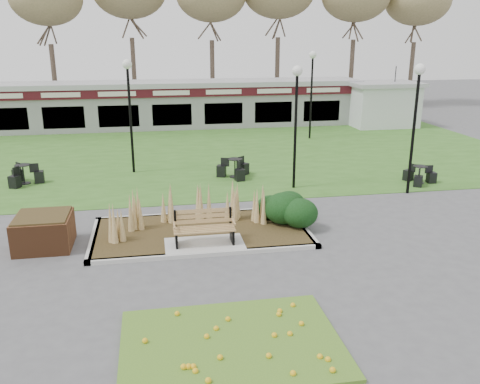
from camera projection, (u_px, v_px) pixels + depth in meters
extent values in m
plane|color=#515154|center=(205.00, 250.00, 14.06)|extent=(100.00, 100.00, 0.00)
cube|color=#346520|center=(179.00, 154.00, 25.35)|extent=(34.00, 16.00, 0.02)
cube|color=#447321|center=(231.00, 344.00, 9.72)|extent=(4.20, 3.00, 0.08)
cube|color=#302613|center=(201.00, 232.00, 15.17)|extent=(6.22, 3.22, 0.12)
cube|color=#B7B7B2|center=(207.00, 254.00, 13.66)|extent=(6.40, 0.18, 0.12)
cube|color=#B7B7B2|center=(196.00, 214.00, 16.69)|extent=(6.40, 0.18, 0.12)
cube|color=#B7B7B2|center=(94.00, 239.00, 14.66)|extent=(0.18, 3.40, 0.12)
cube|color=#B7B7B2|center=(301.00, 226.00, 15.69)|extent=(0.18, 3.40, 0.12)
cube|color=#B7B7B2|center=(205.00, 246.00, 14.18)|extent=(2.20, 1.20, 0.13)
cone|color=tan|center=(135.00, 211.00, 15.05)|extent=(0.36, 0.36, 1.15)
cone|color=tan|center=(169.00, 205.00, 15.59)|extent=(0.36, 0.36, 1.15)
cone|color=tan|center=(204.00, 201.00, 15.96)|extent=(0.36, 0.36, 1.15)
cone|color=tan|center=(233.00, 202.00, 15.92)|extent=(0.36, 0.36, 1.15)
cone|color=tan|center=(260.00, 204.00, 15.68)|extent=(0.36, 0.36, 1.15)
cone|color=tan|center=(116.00, 222.00, 14.21)|extent=(0.36, 0.36, 1.15)
ellipsoid|color=black|center=(284.00, 208.00, 15.64)|extent=(1.21, 1.10, 0.99)
ellipsoid|color=black|center=(300.00, 213.00, 15.34)|extent=(1.10, 1.00, 0.90)
ellipsoid|color=black|center=(289.00, 205.00, 16.17)|extent=(1.06, 0.96, 0.86)
ellipsoid|color=black|center=(271.00, 207.00, 16.09)|extent=(0.92, 0.84, 0.76)
cube|color=#936542|center=(204.00, 229.00, 14.04)|extent=(1.70, 0.57, 0.04)
cube|color=#936542|center=(203.00, 216.00, 14.25)|extent=(1.70, 0.13, 0.44)
cube|color=black|center=(176.00, 238.00, 13.97)|extent=(0.06, 0.55, 0.42)
cube|color=black|center=(232.00, 235.00, 14.23)|extent=(0.06, 0.55, 0.42)
cube|color=black|center=(175.00, 219.00, 14.12)|extent=(0.06, 0.06, 0.50)
cube|color=black|center=(230.00, 215.00, 14.38)|extent=(0.06, 0.06, 0.50)
cube|color=#936542|center=(174.00, 225.00, 13.83)|extent=(0.05, 0.50, 0.04)
cube|color=#936542|center=(234.00, 222.00, 14.10)|extent=(0.05, 0.50, 0.04)
cube|color=brown|center=(44.00, 232.00, 14.14)|extent=(1.50, 1.50, 0.90)
cube|color=#302613|center=(42.00, 216.00, 14.00)|extent=(1.40, 1.40, 0.06)
cube|color=gray|center=(171.00, 107.00, 32.49)|extent=(24.00, 3.00, 2.60)
cube|color=#450E16|center=(171.00, 93.00, 30.72)|extent=(24.00, 0.18, 0.55)
cube|color=#B3B3B7|center=(170.00, 84.00, 32.06)|extent=(24.60, 3.40, 0.30)
cube|color=silver|center=(171.00, 93.00, 30.62)|extent=(22.00, 0.02, 0.28)
cube|color=black|center=(172.00, 115.00, 31.21)|extent=(22.00, 0.10, 1.30)
cube|color=silver|center=(382.00, 106.00, 32.85)|extent=(4.00, 3.00, 2.60)
cube|color=#B3B3B7|center=(384.00, 84.00, 32.43)|extent=(4.40, 3.40, 0.25)
cylinder|color=#47382B|center=(45.00, 78.00, 38.14)|extent=(0.36, 0.36, 5.17)
cylinder|color=#47382B|center=(126.00, 77.00, 39.13)|extent=(0.36, 0.36, 5.17)
cylinder|color=#47382B|center=(204.00, 76.00, 40.13)|extent=(0.36, 0.36, 5.17)
cylinder|color=#47382B|center=(277.00, 75.00, 41.12)|extent=(0.36, 0.36, 5.17)
cylinder|color=#47382B|center=(348.00, 74.00, 42.12)|extent=(0.36, 0.36, 5.17)
cylinder|color=#47382B|center=(415.00, 73.00, 43.11)|extent=(0.36, 0.36, 5.17)
ellipsoid|color=olive|center=(422.00, 0.00, 41.39)|extent=(5.24, 5.24, 3.93)
cylinder|color=black|center=(413.00, 136.00, 18.47)|extent=(0.11, 0.11, 4.38)
sphere|color=white|center=(420.00, 69.00, 17.77)|extent=(0.39, 0.39, 0.39)
cylinder|color=black|center=(131.00, 122.00, 21.34)|extent=(0.11, 0.11, 4.39)
sphere|color=white|center=(127.00, 64.00, 20.63)|extent=(0.39, 0.39, 0.39)
cylinder|color=black|center=(295.00, 134.00, 19.13)|extent=(0.11, 0.11, 4.28)
sphere|color=white|center=(297.00, 71.00, 18.44)|extent=(0.39, 0.39, 0.39)
cylinder|color=black|center=(311.00, 99.00, 28.49)|extent=(0.11, 0.11, 4.48)
sphere|color=white|center=(313.00, 55.00, 27.77)|extent=(0.40, 0.40, 0.40)
cylinder|color=black|center=(25.00, 183.00, 20.25)|extent=(0.46, 0.46, 0.03)
cylinder|color=black|center=(24.00, 174.00, 20.14)|extent=(0.05, 0.05, 0.75)
cylinder|color=black|center=(22.00, 165.00, 20.02)|extent=(0.62, 0.62, 0.03)
cube|color=black|center=(39.00, 177.00, 20.33)|extent=(0.39, 0.39, 0.48)
cube|color=black|center=(18.00, 175.00, 20.56)|extent=(0.49, 0.49, 0.48)
cube|color=black|center=(15.00, 182.00, 19.65)|extent=(0.46, 0.46, 0.48)
cylinder|color=black|center=(419.00, 183.00, 20.33)|extent=(0.41, 0.41, 0.03)
cylinder|color=black|center=(419.00, 175.00, 20.23)|extent=(0.05, 0.05, 0.67)
cylinder|color=black|center=(420.00, 166.00, 20.13)|extent=(0.56, 0.56, 0.02)
cube|color=black|center=(431.00, 177.00, 20.33)|extent=(0.34, 0.34, 0.43)
cube|color=black|center=(408.00, 175.00, 20.66)|extent=(0.43, 0.43, 0.43)
cube|color=black|center=(418.00, 181.00, 19.82)|extent=(0.44, 0.44, 0.43)
cylinder|color=black|center=(235.00, 177.00, 21.19)|extent=(0.46, 0.46, 0.03)
cylinder|color=black|center=(235.00, 168.00, 21.09)|extent=(0.05, 0.05, 0.75)
cylinder|color=black|center=(235.00, 159.00, 20.97)|extent=(0.63, 0.63, 0.03)
cube|color=black|center=(244.00, 169.00, 21.55)|extent=(0.50, 0.50, 0.48)
cube|color=black|center=(221.00, 171.00, 21.22)|extent=(0.45, 0.45, 0.48)
cube|color=black|center=(240.00, 175.00, 20.62)|extent=(0.41, 0.41, 0.48)
cylinder|color=black|center=(392.00, 109.00, 33.03)|extent=(0.06, 0.06, 2.20)
imported|color=#3556BB|center=(393.00, 99.00, 32.85)|extent=(2.56, 2.60, 1.97)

